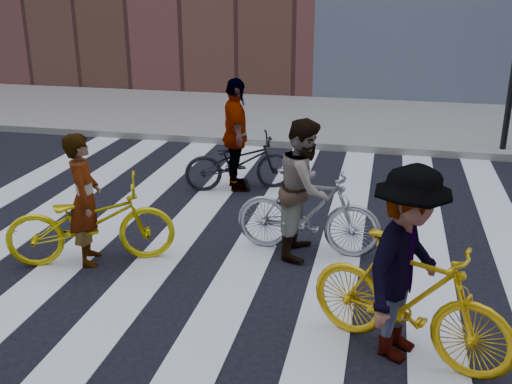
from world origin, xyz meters
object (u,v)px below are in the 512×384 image
(bike_yellow_left, at_px, (91,222))
(bike_yellow_right, at_px, (409,298))
(rider_mid, at_px, (305,188))
(rider_right, at_px, (406,265))
(bike_dark_rear, at_px, (239,162))
(bike_silver_mid, at_px, (308,212))
(rider_rear, at_px, (236,135))
(rider_left, at_px, (85,199))

(bike_yellow_left, bearing_deg, bike_yellow_right, -129.60)
(rider_mid, bearing_deg, rider_right, -146.27)
(rider_right, bearing_deg, bike_yellow_left, 96.77)
(bike_dark_rear, bearing_deg, rider_right, -169.43)
(bike_dark_rear, bearing_deg, bike_yellow_left, 138.42)
(bike_dark_rear, xyz_separation_m, rider_right, (2.60, -4.17, 0.46))
(bike_silver_mid, relative_size, bike_yellow_right, 0.94)
(bike_silver_mid, relative_size, bike_dark_rear, 1.03)
(bike_silver_mid, height_order, rider_mid, rider_mid)
(bike_yellow_right, distance_m, rider_mid, 2.38)
(rider_right, bearing_deg, rider_rear, 56.50)
(bike_yellow_left, bearing_deg, rider_mid, -93.93)
(bike_yellow_right, bearing_deg, rider_left, 97.19)
(bike_silver_mid, xyz_separation_m, bike_yellow_right, (1.20, -2.00, 0.03))
(bike_yellow_left, distance_m, rider_right, 3.91)
(bike_dark_rear, height_order, rider_left, rider_left)
(rider_left, bearing_deg, bike_yellow_right, -129.39)
(bike_yellow_right, distance_m, rider_left, 3.99)
(rider_mid, distance_m, rider_right, 2.33)
(bike_yellow_right, bearing_deg, bike_dark_rear, 56.50)
(bike_yellow_left, height_order, rider_rear, rider_rear)
(bike_dark_rear, distance_m, rider_right, 4.94)
(bike_yellow_left, distance_m, rider_mid, 2.67)
(rider_right, distance_m, rider_rear, 4.94)
(rider_left, bearing_deg, bike_yellow_left, -112.51)
(bike_dark_rear, height_order, rider_rear, rider_rear)
(rider_right, xyz_separation_m, rider_rear, (-2.65, 4.17, -0.00))
(bike_dark_rear, bearing_deg, bike_silver_mid, -167.72)
(bike_dark_rear, bearing_deg, rider_left, 137.59)
(bike_dark_rear, height_order, rider_mid, rider_mid)
(bike_yellow_left, height_order, bike_dark_rear, bike_yellow_left)
(bike_dark_rear, distance_m, rider_mid, 2.62)
(bike_yellow_right, relative_size, rider_left, 1.19)
(rider_left, bearing_deg, bike_silver_mid, -94.60)
(rider_left, height_order, rider_rear, rider_rear)
(bike_silver_mid, relative_size, rider_rear, 1.00)
(bike_yellow_right, xyz_separation_m, rider_rear, (-2.70, 4.17, 0.34))
(bike_silver_mid, relative_size, rider_right, 1.00)
(rider_left, bearing_deg, rider_mid, -94.27)
(bike_silver_mid, height_order, bike_dark_rear, bike_silver_mid)
(bike_silver_mid, distance_m, rider_left, 2.75)
(bike_yellow_left, height_order, bike_yellow_right, bike_yellow_right)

